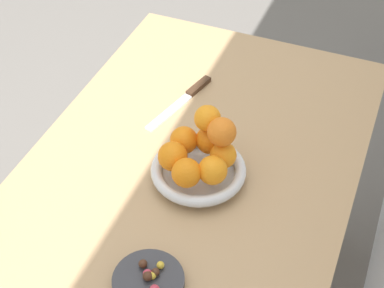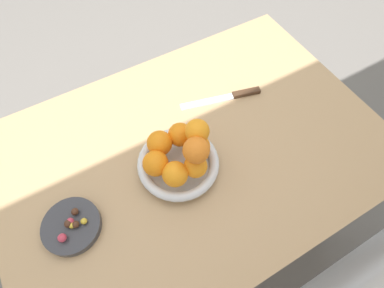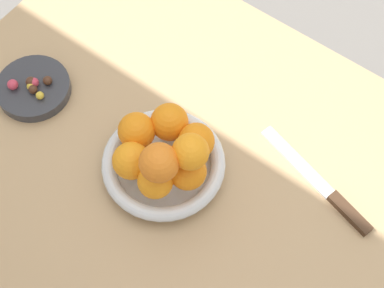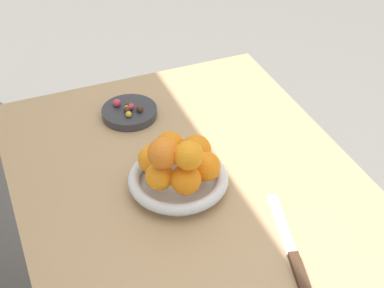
% 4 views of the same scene
% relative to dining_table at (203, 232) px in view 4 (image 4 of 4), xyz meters
% --- Properties ---
extents(dining_table, '(1.10, 0.76, 0.74)m').
position_rel_dining_table_xyz_m(dining_table, '(0.00, 0.00, 0.00)').
color(dining_table, tan).
rests_on(dining_table, ground_plane).
extents(fruit_bowl, '(0.22, 0.22, 0.04)m').
position_rel_dining_table_xyz_m(fruit_bowl, '(0.06, 0.03, 0.11)').
color(fruit_bowl, silver).
rests_on(fruit_bowl, dining_table).
extents(candy_dish, '(0.14, 0.14, 0.02)m').
position_rel_dining_table_xyz_m(candy_dish, '(0.37, 0.05, 0.10)').
color(candy_dish, '#333338').
rests_on(candy_dish, dining_table).
extents(orange_0, '(0.07, 0.07, 0.07)m').
position_rel_dining_table_xyz_m(orange_0, '(0.10, 0.08, 0.16)').
color(orange_0, orange).
rests_on(orange_0, fruit_bowl).
extents(orange_1, '(0.06, 0.06, 0.06)m').
position_rel_dining_table_xyz_m(orange_1, '(0.04, 0.08, 0.16)').
color(orange_1, orange).
rests_on(orange_1, fruit_bowl).
extents(orange_2, '(0.06, 0.06, 0.06)m').
position_rel_dining_table_xyz_m(orange_2, '(0.01, 0.04, 0.16)').
color(orange_2, orange).
rests_on(orange_2, fruit_bowl).
extents(orange_3, '(0.06, 0.06, 0.06)m').
position_rel_dining_table_xyz_m(orange_3, '(0.03, -0.02, 0.16)').
color(orange_3, orange).
rests_on(orange_3, fruit_bowl).
extents(orange_4, '(0.07, 0.07, 0.07)m').
position_rel_dining_table_xyz_m(orange_4, '(0.09, -0.02, 0.16)').
color(orange_4, orange).
rests_on(orange_4, fruit_bowl).
extents(orange_5, '(0.07, 0.07, 0.07)m').
position_rel_dining_table_xyz_m(orange_5, '(0.12, 0.03, 0.16)').
color(orange_5, orange).
rests_on(orange_5, fruit_bowl).
extents(orange_6, '(0.06, 0.06, 0.06)m').
position_rel_dining_table_xyz_m(orange_6, '(0.01, 0.03, 0.22)').
color(orange_6, orange).
rests_on(orange_6, orange_2).
extents(orange_7, '(0.07, 0.07, 0.07)m').
position_rel_dining_table_xyz_m(orange_7, '(0.04, 0.07, 0.22)').
color(orange_7, orange).
rests_on(orange_7, orange_1).
extents(candy_ball_0, '(0.02, 0.02, 0.02)m').
position_rel_dining_table_xyz_m(candy_ball_0, '(0.39, 0.07, 0.12)').
color(candy_ball_0, '#C6384C').
rests_on(candy_ball_0, candy_dish).
extents(candy_ball_1, '(0.02, 0.02, 0.02)m').
position_rel_dining_table_xyz_m(candy_ball_1, '(0.36, 0.05, 0.12)').
color(candy_ball_1, '#C6384C').
rests_on(candy_ball_1, candy_dish).
extents(candy_ball_2, '(0.02, 0.02, 0.02)m').
position_rel_dining_table_xyz_m(candy_ball_2, '(0.37, 0.05, 0.12)').
color(candy_ball_2, '#472819').
rests_on(candy_ball_2, candy_dish).
extents(candy_ball_3, '(0.02, 0.02, 0.02)m').
position_rel_dining_table_xyz_m(candy_ball_3, '(0.36, 0.06, 0.12)').
color(candy_ball_3, '#472819').
rests_on(candy_ball_3, candy_dish).
extents(candy_ball_4, '(0.02, 0.02, 0.02)m').
position_rel_dining_table_xyz_m(candy_ball_4, '(0.35, 0.03, 0.12)').
color(candy_ball_4, '#472819').
rests_on(candy_ball_4, candy_dish).
extents(candy_ball_5, '(0.02, 0.02, 0.02)m').
position_rel_dining_table_xyz_m(candy_ball_5, '(0.34, 0.06, 0.12)').
color(candy_ball_5, gold).
rests_on(candy_ball_5, candy_dish).
extents(candy_ball_6, '(0.02, 0.02, 0.02)m').
position_rel_dining_table_xyz_m(candy_ball_6, '(0.36, 0.06, 0.12)').
color(candy_ball_6, gold).
rests_on(candy_ball_6, candy_dish).
extents(knife, '(0.26, 0.09, 0.01)m').
position_rel_dining_table_xyz_m(knife, '(-0.19, -0.11, 0.09)').
color(knife, '#3F2819').
rests_on(knife, dining_table).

